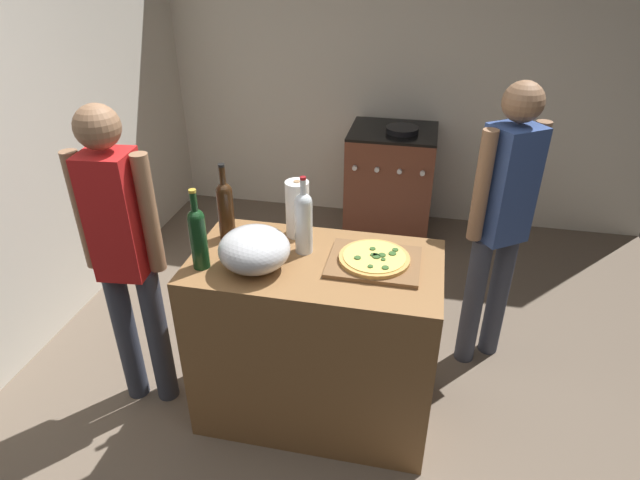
{
  "coord_description": "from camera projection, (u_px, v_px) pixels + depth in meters",
  "views": [
    {
      "loc": [
        0.33,
        -1.32,
        2.15
      ],
      "look_at": [
        -0.11,
        0.72,
        0.96
      ],
      "focal_mm": 29.67,
      "sensor_mm": 36.0,
      "label": 1
    }
  ],
  "objects": [
    {
      "name": "stove",
      "position": [
        390.0,
        183.0,
        4.23
      ],
      "size": [
        0.66,
        0.61,
        0.92
      ],
      "color": "brown",
      "rests_on": "ground_plane"
    },
    {
      "name": "pizza",
      "position": [
        374.0,
        258.0,
        2.31
      ],
      "size": [
        0.31,
        0.31,
        0.03
      ],
      "color": "tan",
      "rests_on": "cutting_board"
    },
    {
      "name": "kitchen_wall_rear",
      "position": [
        394.0,
        62.0,
        4.16
      ],
      "size": [
        4.24,
        0.1,
        2.6
      ],
      "primitive_type": "cube",
      "color": "silver",
      "rests_on": "ground_plane"
    },
    {
      "name": "kitchen_wall_left",
      "position": [
        61.0,
        100.0,
        3.2
      ],
      "size": [
        0.1,
        3.56,
        2.6
      ],
      "primitive_type": "cube",
      "color": "silver",
      "rests_on": "ground_plane"
    },
    {
      "name": "person_in_stripes",
      "position": [
        124.0,
        250.0,
        2.43
      ],
      "size": [
        0.38,
        0.22,
        1.58
      ],
      "color": "#383D4C",
      "rests_on": "ground_plane"
    },
    {
      "name": "counter",
      "position": [
        316.0,
        340.0,
        2.57
      ],
      "size": [
        1.12,
        0.62,
        0.91
      ],
      "primitive_type": "cube",
      "color": "olive",
      "rests_on": "ground_plane"
    },
    {
      "name": "wine_bottle_green",
      "position": [
        225.0,
        208.0,
        2.45
      ],
      "size": [
        0.08,
        0.08,
        0.37
      ],
      "color": "#331E0F",
      "rests_on": "counter"
    },
    {
      "name": "wine_bottle_clear",
      "position": [
        198.0,
        235.0,
        2.23
      ],
      "size": [
        0.07,
        0.07,
        0.37
      ],
      "color": "#143819",
      "rests_on": "counter"
    },
    {
      "name": "ground_plane",
      "position": [
        360.0,
        312.0,
        3.51
      ],
      "size": [
        4.24,
        3.56,
        0.02
      ],
      "primitive_type": "cube",
      "color": "#6B5B4C"
    },
    {
      "name": "cutting_board",
      "position": [
        374.0,
        262.0,
        2.32
      ],
      "size": [
        0.4,
        0.32,
        0.02
      ],
      "primitive_type": "cube",
      "color": "brown",
      "rests_on": "counter"
    },
    {
      "name": "wine_bottle_dark",
      "position": [
        304.0,
        220.0,
        2.34
      ],
      "size": [
        0.08,
        0.08,
        0.37
      ],
      "color": "silver",
      "rests_on": "counter"
    },
    {
      "name": "person_in_red",
      "position": [
        501.0,
        215.0,
        2.7
      ],
      "size": [
        0.33,
        0.29,
        1.6
      ],
      "color": "#383D4C",
      "rests_on": "ground_plane"
    },
    {
      "name": "mixing_bowl",
      "position": [
        254.0,
        249.0,
        2.25
      ],
      "size": [
        0.31,
        0.31,
        0.19
      ],
      "color": "#B2B2B7",
      "rests_on": "counter"
    },
    {
      "name": "paper_towel_roll",
      "position": [
        297.0,
        209.0,
        2.48
      ],
      "size": [
        0.11,
        0.11,
        0.28
      ],
      "color": "white",
      "rests_on": "counter"
    }
  ]
}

